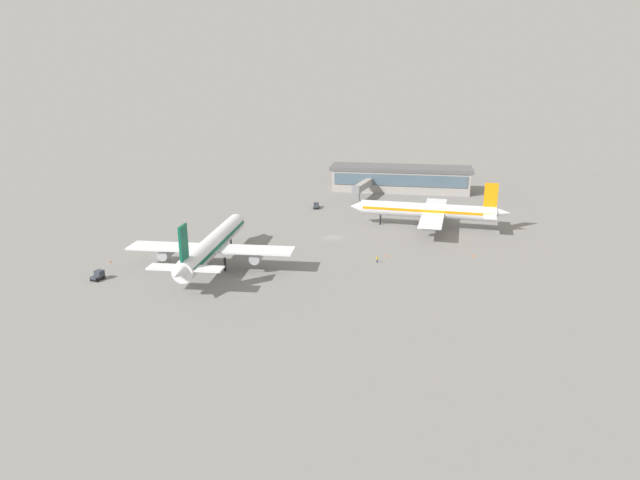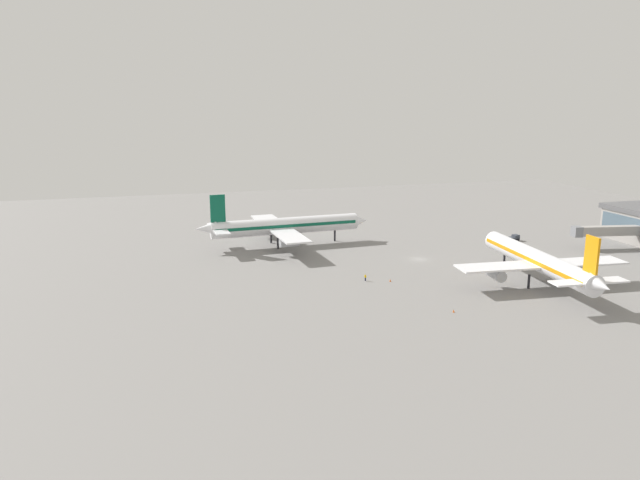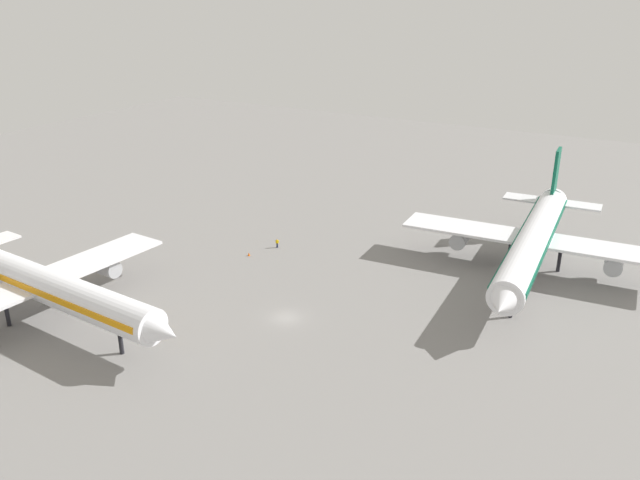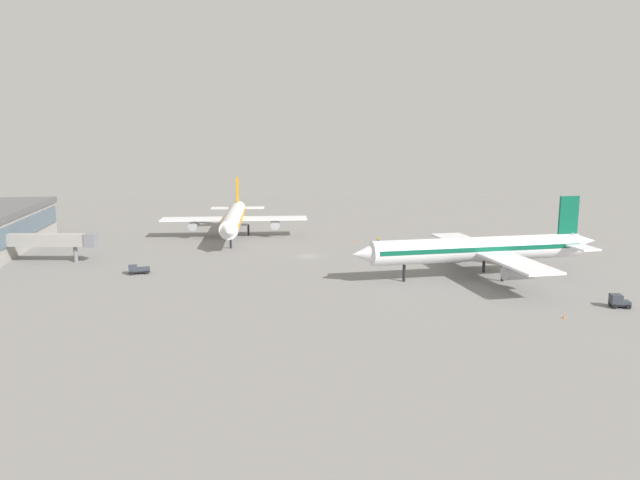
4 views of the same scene
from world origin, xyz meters
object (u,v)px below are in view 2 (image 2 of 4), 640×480
(safety_cone_near_gate, at_px, (454,311))
(safety_cone_far_side, at_px, (261,226))
(baggage_tug, at_px, (226,228))
(pushback_tractor, at_px, (513,238))
(safety_cone_mid_apron, at_px, (390,280))
(ground_crew_worker, at_px, (365,277))
(airplane_at_gate, at_px, (284,226))
(airplane_taxiing, at_px, (538,261))

(safety_cone_near_gate, relative_size, safety_cone_far_side, 1.00)
(baggage_tug, relative_size, safety_cone_far_side, 5.94)
(pushback_tractor, height_order, safety_cone_mid_apron, pushback_tractor)
(pushback_tractor, relative_size, safety_cone_mid_apron, 7.72)
(ground_crew_worker, bearing_deg, safety_cone_far_side, -113.49)
(pushback_tractor, bearing_deg, safety_cone_near_gate, -141.32)
(safety_cone_near_gate, distance_m, safety_cone_far_side, 100.38)
(airplane_at_gate, height_order, ground_crew_worker, airplane_at_gate)
(pushback_tractor, distance_m, safety_cone_far_side, 84.81)
(airplane_at_gate, distance_m, safety_cone_far_side, 29.47)
(ground_crew_worker, distance_m, safety_cone_far_side, 72.49)
(airplane_at_gate, xyz_separation_m, safety_cone_far_side, (28.85, 1.88, -5.74))
(airplane_taxiing, distance_m, pushback_tractor, 47.22)
(airplane_at_gate, relative_size, safety_cone_mid_apron, 91.06)
(baggage_tug, relative_size, safety_cone_mid_apron, 5.94)
(baggage_tug, distance_m, safety_cone_mid_apron, 75.97)
(pushback_tractor, xyz_separation_m, safety_cone_far_side, (43.43, 72.84, -0.67))
(safety_cone_near_gate, bearing_deg, safety_cone_mid_apron, 9.81)
(baggage_tug, bearing_deg, safety_cone_mid_apron, -52.09)
(pushback_tractor, xyz_separation_m, ground_crew_worker, (-27.94, 60.19, -0.12))
(baggage_tug, bearing_deg, pushback_tractor, -10.75)
(pushback_tractor, relative_size, baggage_tug, 1.30)
(ground_crew_worker, distance_m, safety_cone_mid_apron, 6.12)
(baggage_tug, xyz_separation_m, safety_cone_near_gate, (-93.52, -35.18, -0.86))
(airplane_taxiing, xyz_separation_m, ground_crew_worker, (13.93, 38.88, -4.96))
(baggage_tug, relative_size, safety_cone_near_gate, 5.94)
(pushback_tractor, bearing_deg, safety_cone_far_side, 140.67)
(baggage_tug, distance_m, ground_crew_worker, 71.69)
(baggage_tug, height_order, safety_cone_mid_apron, baggage_tug)
(airplane_taxiing, distance_m, safety_cone_near_gate, 32.12)
(safety_cone_far_side, bearing_deg, ground_crew_worker, -169.94)
(airplane_taxiing, bearing_deg, safety_cone_mid_apron, 75.30)
(airplane_taxiing, distance_m, baggage_tug, 103.47)
(safety_cone_far_side, bearing_deg, pushback_tractor, -120.80)
(airplane_taxiing, bearing_deg, safety_cone_far_side, 35.74)
(airplane_at_gate, distance_m, pushback_tractor, 72.62)
(ground_crew_worker, bearing_deg, safety_cone_near_gate, 76.82)
(airplane_at_gate, xyz_separation_m, ground_crew_worker, (-42.52, -10.78, -5.19))
(baggage_tug, height_order, safety_cone_far_side, baggage_tug)
(safety_cone_mid_apron, bearing_deg, pushback_tractor, -61.00)
(airplane_taxiing, height_order, baggage_tug, airplane_taxiing)
(airplane_at_gate, height_order, safety_cone_far_side, airplane_at_gate)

